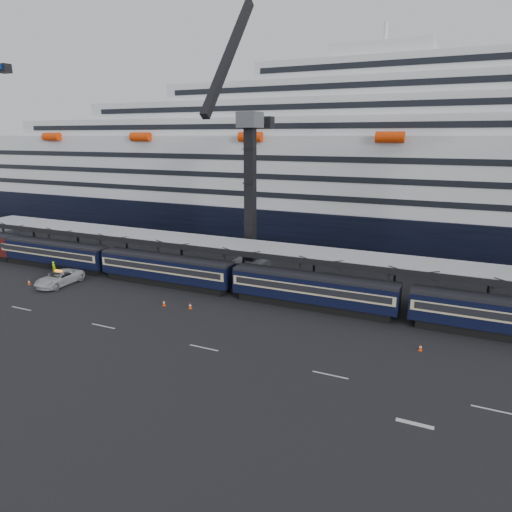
# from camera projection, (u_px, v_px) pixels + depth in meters

# --- Properties ---
(ground) EXTENTS (260.00, 260.00, 0.00)m
(ground) POSITION_uv_depth(u_px,v_px,m) (365.00, 359.00, 40.09)
(ground) COLOR black
(ground) RESTS_ON ground
(lane_markings) EXTENTS (111.00, 4.27, 0.02)m
(lane_markings) POSITION_uv_depth(u_px,v_px,m) (466.00, 413.00, 32.22)
(lane_markings) COLOR beige
(lane_markings) RESTS_ON ground
(train) EXTENTS (133.05, 3.00, 4.05)m
(train) POSITION_uv_depth(u_px,v_px,m) (342.00, 293.00, 50.18)
(train) COLOR black
(train) RESTS_ON ground
(canopy) EXTENTS (130.00, 6.25, 5.53)m
(canopy) POSITION_uv_depth(u_px,v_px,m) (393.00, 262.00, 51.07)
(canopy) COLOR #A0A3A8
(canopy) RESTS_ON ground
(cruise_ship) EXTENTS (214.09, 28.84, 34.00)m
(cruise_ship) POSITION_uv_depth(u_px,v_px,m) (417.00, 176.00, 77.85)
(cruise_ship) COLOR black
(cruise_ship) RESTS_ON ground
(crane_dark_near) EXTENTS (4.50, 17.75, 35.08)m
(crane_dark_near) POSITION_uv_depth(u_px,v_px,m) (249.00, 190.00, 61.39)
(crane_dark_near) COLOR #4D5055
(crane_dark_near) RESTS_ON ground
(pickup_truck) EXTENTS (3.20, 6.73, 1.86)m
(pickup_truck) POSITION_uv_depth(u_px,v_px,m) (59.00, 278.00, 59.74)
(pickup_truck) COLOR #B6B8BE
(pickup_truck) RESTS_ON ground
(worker) EXTENTS (0.70, 0.48, 1.87)m
(worker) POSITION_uv_depth(u_px,v_px,m) (54.00, 268.00, 64.33)
(worker) COLOR #ACE30B
(worker) RESTS_ON ground
(traffic_cone_a) EXTENTS (0.35, 0.35, 0.70)m
(traffic_cone_a) POSITION_uv_depth(u_px,v_px,m) (29.00, 282.00, 59.99)
(traffic_cone_a) COLOR #FF3D08
(traffic_cone_a) RESTS_ON ground
(traffic_cone_b) EXTENTS (0.37, 0.37, 0.74)m
(traffic_cone_b) POSITION_uv_depth(u_px,v_px,m) (190.00, 306.00, 51.64)
(traffic_cone_b) COLOR #FF3D08
(traffic_cone_b) RESTS_ON ground
(traffic_cone_c) EXTENTS (0.37, 0.37, 0.73)m
(traffic_cone_c) POSITION_uv_depth(u_px,v_px,m) (164.00, 303.00, 52.51)
(traffic_cone_c) COLOR #FF3D08
(traffic_cone_c) RESTS_ON ground
(traffic_cone_d) EXTENTS (0.33, 0.33, 0.67)m
(traffic_cone_d) POSITION_uv_depth(u_px,v_px,m) (420.00, 347.00, 41.54)
(traffic_cone_d) COLOR #FF3D08
(traffic_cone_d) RESTS_ON ground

